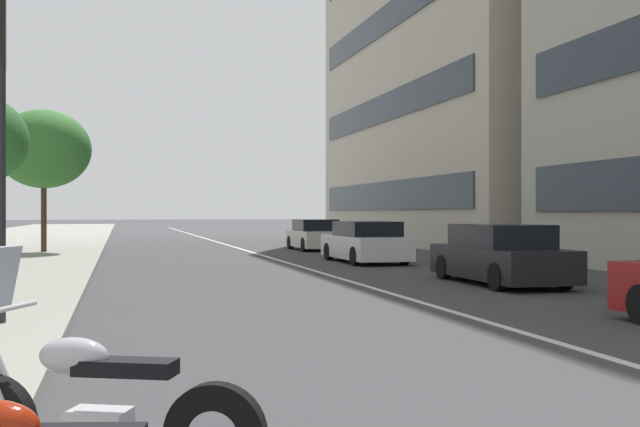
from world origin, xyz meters
name	(u,v)px	position (x,y,z in m)	size (l,w,h in m)	color
lane_centre_stripe	(235,247)	(35.00, 0.00, 0.00)	(110.00, 0.16, 0.01)	silver
motorcycle_nearest_camera	(93,410)	(2.43, 5.69, 0.44)	(1.01, 2.04, 1.48)	black
car_approaching_light	(500,256)	(13.88, -3.27, 0.68)	(4.67, 1.94, 1.42)	black
car_mid_block_traffic	(365,243)	(22.27, -2.63, 0.67)	(4.71, 1.95, 1.41)	silver
car_following_behind	(315,236)	(31.15, -3.12, 0.66)	(4.20, 1.89, 1.41)	beige
street_tree_mid_sidewalk	(44,149)	(29.55, 8.46, 4.24)	(3.69, 3.69, 5.67)	#473323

